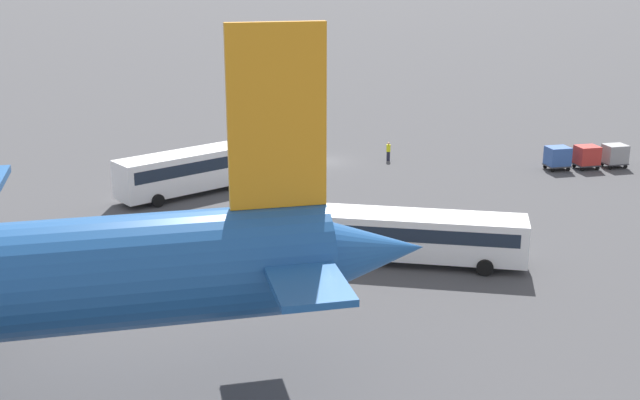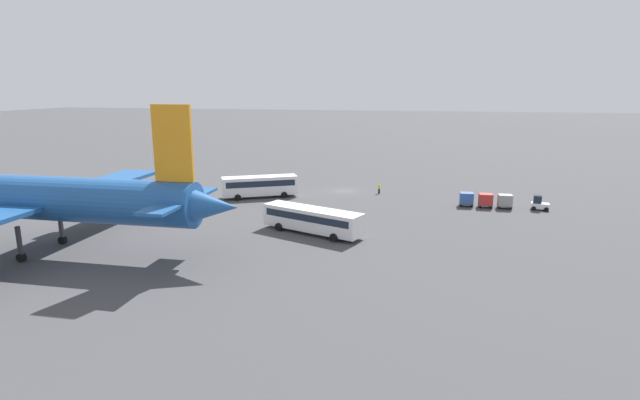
{
  "view_description": "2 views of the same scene",
  "coord_description": "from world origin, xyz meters",
  "px_view_note": "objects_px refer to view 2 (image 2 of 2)",
  "views": [
    {
      "loc": [
        14.55,
        69.65,
        18.18
      ],
      "look_at": [
        4.39,
        20.2,
        2.65
      ],
      "focal_mm": 45.0,
      "sensor_mm": 36.0,
      "label": 1
    },
    {
      "loc": [
        -14.38,
        82.08,
        17.28
      ],
      "look_at": [
        -0.41,
        20.67,
        3.0
      ],
      "focal_mm": 28.0,
      "sensor_mm": 36.0,
      "label": 2
    }
  ],
  "objects_px": {
    "baggage_tug": "(539,203)",
    "worker_person": "(379,188)",
    "cargo_cart_red": "(486,200)",
    "shuttle_bus_far": "(312,218)",
    "cargo_cart_grey": "(505,201)",
    "cargo_cart_blue": "(466,198)",
    "shuttle_bus_near": "(260,185)",
    "airplane": "(25,198)"
  },
  "relations": [
    {
      "from": "worker_person",
      "to": "cargo_cart_blue",
      "type": "distance_m",
      "value": 14.93
    },
    {
      "from": "airplane",
      "to": "cargo_cart_red",
      "type": "bearing_deg",
      "value": -148.58
    },
    {
      "from": "cargo_cart_grey",
      "to": "cargo_cart_blue",
      "type": "relative_size",
      "value": 1.0
    },
    {
      "from": "worker_person",
      "to": "cargo_cart_red",
      "type": "relative_size",
      "value": 0.84
    },
    {
      "from": "shuttle_bus_near",
      "to": "baggage_tug",
      "type": "distance_m",
      "value": 42.05
    },
    {
      "from": "airplane",
      "to": "cargo_cart_red",
      "type": "xyz_separation_m",
      "value": [
        -49.44,
        -31.89,
        -4.71
      ]
    },
    {
      "from": "baggage_tug",
      "to": "worker_person",
      "type": "xyz_separation_m",
      "value": [
        23.69,
        -6.12,
        -0.07
      ]
    },
    {
      "from": "baggage_tug",
      "to": "airplane",
      "type": "bearing_deg",
      "value": 37.65
    },
    {
      "from": "airplane",
      "to": "cargo_cart_grey",
      "type": "xyz_separation_m",
      "value": [
        -52.13,
        -31.87,
        -4.71
      ]
    },
    {
      "from": "shuttle_bus_near",
      "to": "shuttle_bus_far",
      "type": "distance_m",
      "value": 21.95
    },
    {
      "from": "shuttle_bus_near",
      "to": "cargo_cart_red",
      "type": "xyz_separation_m",
      "value": [
        -34.63,
        -0.75,
        -0.84
      ]
    },
    {
      "from": "cargo_cart_blue",
      "to": "worker_person",
      "type": "bearing_deg",
      "value": -24.37
    },
    {
      "from": "airplane",
      "to": "worker_person",
      "type": "xyz_separation_m",
      "value": [
        -33.15,
        -38.26,
        -5.03
      ]
    },
    {
      "from": "airplane",
      "to": "cargo_cart_blue",
      "type": "xyz_separation_m",
      "value": [
        -46.75,
        -32.1,
        -4.71
      ]
    },
    {
      "from": "baggage_tug",
      "to": "cargo_cart_grey",
      "type": "distance_m",
      "value": 4.72
    },
    {
      "from": "baggage_tug",
      "to": "cargo_cart_blue",
      "type": "distance_m",
      "value": 10.09
    },
    {
      "from": "shuttle_bus_near",
      "to": "worker_person",
      "type": "height_order",
      "value": "shuttle_bus_near"
    },
    {
      "from": "cargo_cart_red",
      "to": "cargo_cart_blue",
      "type": "xyz_separation_m",
      "value": [
        2.69,
        -0.21,
        0.0
      ]
    },
    {
      "from": "cargo_cart_grey",
      "to": "cargo_cart_red",
      "type": "relative_size",
      "value": 1.0
    },
    {
      "from": "airplane",
      "to": "cargo_cart_blue",
      "type": "height_order",
      "value": "airplane"
    },
    {
      "from": "shuttle_bus_far",
      "to": "worker_person",
      "type": "xyz_separation_m",
      "value": [
        -5.36,
        -24.83,
        -0.98
      ]
    },
    {
      "from": "shuttle_bus_near",
      "to": "cargo_cart_blue",
      "type": "bearing_deg",
      "value": 153.8
    },
    {
      "from": "shuttle_bus_far",
      "to": "cargo_cart_red",
      "type": "height_order",
      "value": "shuttle_bus_far"
    },
    {
      "from": "cargo_cart_red",
      "to": "cargo_cart_grey",
      "type": "bearing_deg",
      "value": 179.54
    },
    {
      "from": "shuttle_bus_near",
      "to": "cargo_cart_grey",
      "type": "height_order",
      "value": "shuttle_bus_near"
    },
    {
      "from": "airplane",
      "to": "shuttle_bus_far",
      "type": "height_order",
      "value": "airplane"
    },
    {
      "from": "worker_person",
      "to": "cargo_cart_grey",
      "type": "bearing_deg",
      "value": 161.38
    },
    {
      "from": "cargo_cart_blue",
      "to": "airplane",
      "type": "bearing_deg",
      "value": 34.48
    },
    {
      "from": "shuttle_bus_near",
      "to": "cargo_cart_grey",
      "type": "relative_size",
      "value": 5.72
    },
    {
      "from": "baggage_tug",
      "to": "worker_person",
      "type": "bearing_deg",
      "value": -6.33
    },
    {
      "from": "baggage_tug",
      "to": "cargo_cart_grey",
      "type": "relative_size",
      "value": 1.24
    },
    {
      "from": "cargo_cart_grey",
      "to": "cargo_cart_red",
      "type": "height_order",
      "value": "same"
    },
    {
      "from": "shuttle_bus_far",
      "to": "shuttle_bus_near",
      "type": "bearing_deg",
      "value": -32.2
    },
    {
      "from": "airplane",
      "to": "shuttle_bus_near",
      "type": "height_order",
      "value": "airplane"
    },
    {
      "from": "shuttle_bus_far",
      "to": "worker_person",
      "type": "height_order",
      "value": "shuttle_bus_far"
    },
    {
      "from": "cargo_cart_blue",
      "to": "shuttle_bus_near",
      "type": "bearing_deg",
      "value": 1.73
    },
    {
      "from": "worker_person",
      "to": "cargo_cart_blue",
      "type": "height_order",
      "value": "cargo_cart_blue"
    },
    {
      "from": "worker_person",
      "to": "shuttle_bus_near",
      "type": "bearing_deg",
      "value": 21.23
    },
    {
      "from": "shuttle_bus_near",
      "to": "shuttle_bus_far",
      "type": "height_order",
      "value": "shuttle_bus_near"
    },
    {
      "from": "shuttle_bus_far",
      "to": "cargo_cart_blue",
      "type": "bearing_deg",
      "value": -113.88
    },
    {
      "from": "shuttle_bus_near",
      "to": "worker_person",
      "type": "bearing_deg",
      "value": 173.3
    },
    {
      "from": "shuttle_bus_near",
      "to": "baggage_tug",
      "type": "relative_size",
      "value": 4.6
    }
  ]
}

